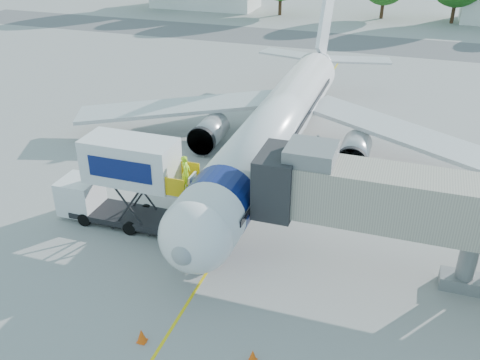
% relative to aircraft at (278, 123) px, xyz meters
% --- Properties ---
extents(ground, '(160.00, 160.00, 0.00)m').
position_rel_aircraft_xyz_m(ground, '(0.00, -4.12, -2.95)').
color(ground, '#969693').
rests_on(ground, ground).
extents(guidance_line, '(0.15, 70.00, 0.01)m').
position_rel_aircraft_xyz_m(guidance_line, '(0.00, -4.12, -2.94)').
color(guidance_line, yellow).
rests_on(guidance_line, ground).
extents(taxiway_strip, '(120.00, 10.00, 0.01)m').
position_rel_aircraft_xyz_m(taxiway_strip, '(0.00, 37.88, -2.94)').
color(taxiway_strip, '#59595B').
rests_on(taxiway_strip, ground).
extents(aircraft, '(34.17, 37.73, 11.35)m').
position_rel_aircraft_xyz_m(aircraft, '(0.00, 0.00, 0.00)').
color(aircraft, white).
rests_on(aircraft, ground).
extents(jet_bridge, '(13.90, 3.20, 6.60)m').
position_rel_aircraft_xyz_m(jet_bridge, '(7.99, -11.12, 1.39)').
color(jet_bridge, '#ACA593').
rests_on(jet_bridge, ground).
extents(catering_hiloader, '(8.50, 2.44, 5.50)m').
position_rel_aircraft_xyz_m(catering_hiloader, '(-6.26, -11.12, -0.18)').
color(catering_hiloader, black).
rests_on(catering_hiloader, ground).
extents(safety_cone_a, '(0.38, 0.38, 0.60)m').
position_rel_aircraft_xyz_m(safety_cone_a, '(4.04, -18.99, -2.66)').
color(safety_cone_a, '#F5550C').
rests_on(safety_cone_a, ground).
extents(safety_cone_b, '(0.43, 0.43, 0.69)m').
position_rel_aircraft_xyz_m(safety_cone_b, '(-0.89, -19.48, -2.62)').
color(safety_cone_b, '#F5550C').
rests_on(safety_cone_b, ground).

